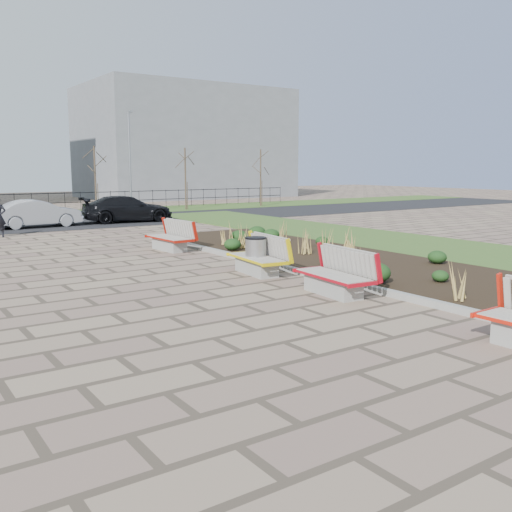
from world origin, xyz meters
TOP-DOWN VIEW (x-y plane):
  - ground at (0.00, 0.00)m, footprint 120.00×120.00m
  - planting_bed at (6.25, 5.00)m, footprint 4.50×18.00m
  - planting_curb at (3.92, 5.00)m, footprint 0.16×18.00m
  - grass_verge_near at (11.00, 5.00)m, footprint 5.00×38.00m
  - road at (0.00, 22.00)m, footprint 80.00×7.00m
  - bench_b at (3.00, 2.17)m, footprint 1.09×2.17m
  - bench_c at (3.00, 5.17)m, footprint 1.13×2.19m
  - bench_d at (3.00, 10.42)m, footprint 1.02×2.15m
  - litter_bin at (3.05, 5.27)m, footprint 0.55×0.55m
  - car_silver at (1.20, 20.66)m, footprint 3.98×1.59m
  - car_black at (5.66, 20.75)m, footprint 4.81×2.47m
  - tree_d at (6.00, 26.50)m, footprint 1.40×1.40m
  - tree_e at (12.00, 26.50)m, footprint 1.40×1.40m
  - tree_f at (18.00, 26.50)m, footprint 1.40×1.40m
  - lamp_east at (8.00, 26.00)m, footprint 0.24×0.60m
  - building_grey at (20.00, 42.00)m, footprint 18.00×12.00m

SIDE VIEW (x-z plane):
  - ground at x=0.00m, z-range 0.00..0.00m
  - road at x=0.00m, z-range 0.00..0.02m
  - grass_verge_near at x=11.00m, z-range 0.00..0.04m
  - planting_bed at x=6.25m, z-range 0.00..0.10m
  - planting_curb at x=3.92m, z-range 0.00..0.15m
  - litter_bin at x=3.05m, z-range 0.00..0.95m
  - bench_b at x=3.00m, z-range 0.00..1.00m
  - bench_c at x=3.00m, z-range 0.00..1.00m
  - bench_d at x=3.00m, z-range 0.00..1.00m
  - car_silver at x=1.20m, z-range 0.02..1.31m
  - car_black at x=5.66m, z-range 0.02..1.36m
  - tree_d at x=6.00m, z-range 0.04..4.04m
  - tree_e at x=12.00m, z-range 0.04..4.04m
  - tree_f at x=18.00m, z-range 0.04..4.04m
  - lamp_east at x=8.00m, z-range 0.04..6.04m
  - building_grey at x=20.00m, z-range 0.00..10.00m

